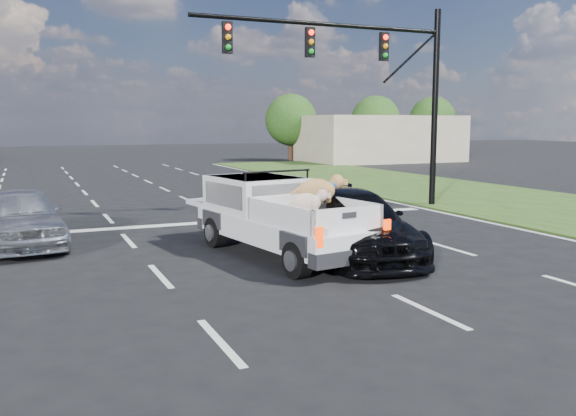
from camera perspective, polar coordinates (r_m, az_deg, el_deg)
name	(u,v)px	position (r m, az deg, el deg)	size (l,w,h in m)	color
ground	(332,326)	(9.30, 4.17, -10.92)	(160.00, 160.00, 0.00)	black
road_markings	(210,245)	(15.23, -7.35, -3.49)	(17.75, 60.00, 0.01)	silver
traffic_signal	(378,73)	(21.57, 8.44, 12.42)	(9.11, 0.31, 7.00)	black
building_right	(380,139)	(49.29, 8.61, 6.44)	(12.00, 7.00, 3.60)	#B7AC8C
tree_far_d	(291,120)	(50.01, 0.27, 8.25)	(4.20, 4.20, 5.40)	#332114
tree_far_e	(375,120)	(53.73, 8.19, 8.15)	(4.20, 4.20, 5.40)	#332114
tree_far_f	(433,120)	(57.10, 13.38, 8.00)	(4.20, 4.20, 5.40)	#332114
pickup_truck	(278,215)	(13.93, -0.90, -0.69)	(2.68, 5.44, 1.95)	black
silver_sedan	(21,217)	(16.24, -23.74, -0.75)	(1.75, 4.35, 1.48)	#ADB0B4
black_coupe	(350,224)	(13.90, 5.85, -1.46)	(2.09, 5.13, 1.49)	black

